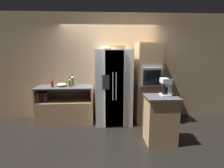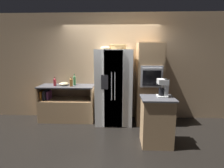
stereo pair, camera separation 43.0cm
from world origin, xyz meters
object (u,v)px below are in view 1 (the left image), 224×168
wall_oven (147,83)px  fruit_bowl (105,48)px  wicker_basket (118,47)px  bottle_wide (73,81)px  bottle_short (52,83)px  coffee_maker (167,86)px  bottle_tall (70,83)px  refrigerator (113,87)px  mixing_bowl (62,85)px

wall_oven → fruit_bowl: 1.40m
wall_oven → wicker_basket: wall_oven is taller
bottle_wide → fruit_bowl: bearing=-14.0°
bottle_short → coffee_maker: 2.73m
bottle_wide → bottle_short: bearing=-165.9°
wicker_basket → bottle_short: bearing=179.0°
fruit_bowl → bottle_tall: (-0.89, 0.05, -0.85)m
bottle_tall → bottle_short: bottle_tall is taller
wicker_basket → fruit_bowl: size_ratio=1.86×
refrigerator → mixing_bowl: 1.32m
wicker_basket → bottle_short: size_ratio=1.81×
wicker_basket → bottle_tall: size_ratio=1.70×
refrigerator → fruit_bowl: 0.99m
wicker_basket → coffee_maker: bearing=-49.3°
wall_oven → mixing_bowl: bearing=177.7°
wall_oven → wicker_basket: (-0.77, -0.01, 0.91)m
refrigerator → bottle_tall: 1.10m
bottle_short → bottle_wide: bottle_wide is taller
refrigerator → coffee_maker: size_ratio=5.44×
coffee_maker → bottle_short: bearing=157.2°
bottle_short → bottle_tall: bearing=-5.2°
bottle_tall → coffee_maker: coffee_maker is taller
refrigerator → bottle_short: refrigerator is taller
fruit_bowl → bottle_wide: bearing=166.0°
bottle_short → bottle_wide: size_ratio=0.78×
refrigerator → mixing_bowl: bearing=175.0°
bottle_wide → mixing_bowl: 0.29m
wall_oven → wicker_basket: 1.20m
wall_oven → bottle_wide: size_ratio=6.78×
fruit_bowl → coffee_maker: bearing=-39.2°
wall_oven → bottle_tall: (-1.97, -0.02, 0.03)m
wall_oven → bottle_wide: wall_oven is taller
fruit_bowl → bottle_wide: (-0.84, 0.21, -0.83)m
bottle_tall → wall_oven: bearing=0.5°
bottle_short → bottle_wide: bearing=14.1°
wall_oven → mixing_bowl: (-2.19, 0.09, -0.04)m
wicker_basket → bottle_wide: 1.44m
bottle_short → wicker_basket: bearing=-1.0°
bottle_short → fruit_bowl: bearing=-3.8°
bottle_tall → coffee_maker: 2.31m
wall_oven → fruit_bowl: bearing=-176.5°
wicker_basket → bottle_tall: wicker_basket is taller
bottle_short → wall_oven: bearing=-0.5°
refrigerator → coffee_maker: (0.98, -1.01, 0.22)m
wall_oven → coffee_maker: size_ratio=5.92×
wicker_basket → bottle_short: 1.85m
bottle_wide → coffee_maker: coffee_maker is taller
refrigerator → wicker_basket: size_ratio=4.43×
wicker_basket → bottle_short: (-1.63, 0.03, -0.88)m
wicker_basket → coffee_maker: size_ratio=1.23×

